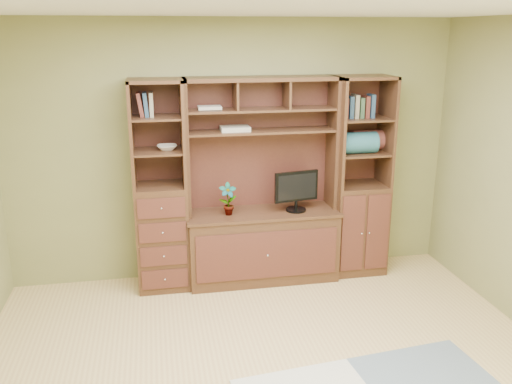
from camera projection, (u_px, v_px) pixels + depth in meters
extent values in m
cube|color=tan|center=(277.00, 382.00, 3.96)|extent=(4.60, 4.10, 0.04)
cube|color=white|center=(282.00, 7.00, 3.22)|extent=(4.60, 4.10, 0.04)
cube|color=#868650|center=(234.00, 151.00, 5.47)|extent=(4.50, 0.04, 2.60)
cube|color=#442817|center=(263.00, 183.00, 5.34)|extent=(1.54, 0.53, 2.05)
cube|color=#442817|center=(160.00, 187.00, 5.20)|extent=(0.50, 0.45, 2.05)
cube|color=#442817|center=(360.00, 177.00, 5.56)|extent=(0.55, 0.45, 2.05)
cube|color=black|center=(296.00, 184.00, 5.37)|extent=(0.49, 0.28, 0.56)
imported|color=#A44E37|center=(228.00, 199.00, 5.28)|extent=(0.17, 0.12, 0.32)
cube|color=#AFA896|center=(235.00, 129.00, 5.23)|extent=(0.28, 0.20, 0.04)
imported|color=beige|center=(167.00, 147.00, 5.10)|extent=(0.19, 0.19, 0.05)
cube|color=#285C69|center=(358.00, 143.00, 5.40)|extent=(0.37, 0.21, 0.21)
cube|color=brown|center=(369.00, 140.00, 5.56)|extent=(0.37, 0.21, 0.21)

